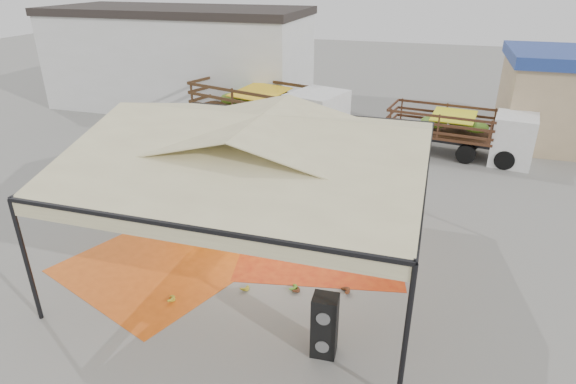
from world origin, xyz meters
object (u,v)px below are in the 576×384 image
(vendor, at_px, (336,169))
(truck_right, at_px, (466,128))
(truck_left, at_px, (272,107))
(banana_heap, at_px, (242,196))
(speaker_stack, at_px, (325,326))

(vendor, distance_m, truck_right, 6.62)
(vendor, xyz_separation_m, truck_left, (-3.99, 4.56, 0.82))
(vendor, bearing_deg, truck_right, -143.95)
(banana_heap, height_order, truck_right, truck_right)
(banana_heap, xyz_separation_m, truck_left, (-1.50, 7.36, 0.97))
(banana_heap, xyz_separation_m, truck_right, (6.92, 7.70, 0.63))
(speaker_stack, distance_m, truck_left, 13.90)
(banana_heap, xyz_separation_m, speaker_stack, (3.97, -5.39, 0.12))
(banana_heap, height_order, truck_left, truck_left)
(banana_heap, distance_m, truck_right, 10.37)
(truck_left, relative_size, truck_right, 1.30)
(speaker_stack, height_order, vendor, vendor)
(speaker_stack, relative_size, truck_left, 0.18)
(speaker_stack, bearing_deg, banana_heap, 123.40)
(vendor, xyz_separation_m, truck_right, (4.43, 4.90, 0.48))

